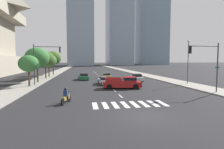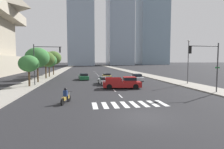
% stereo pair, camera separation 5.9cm
% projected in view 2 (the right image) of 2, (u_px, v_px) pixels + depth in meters
% --- Properties ---
extents(ground_plane, '(800.00, 800.00, 0.00)m').
position_uv_depth(ground_plane, '(143.00, 117.00, 12.96)').
color(ground_plane, '#232326').
extents(sidewalk_east, '(4.00, 260.00, 0.15)m').
position_uv_depth(sidewalk_east, '(154.00, 77.00, 44.54)').
color(sidewalk_east, gray).
rests_on(sidewalk_east, ground).
extents(sidewalk_west, '(4.00, 260.00, 0.15)m').
position_uv_depth(sidewalk_west, '(43.00, 78.00, 40.44)').
color(sidewalk_west, gray).
rests_on(sidewalk_west, ground).
extents(crosswalk_near, '(6.75, 2.50, 0.01)m').
position_uv_depth(crosswalk_near, '(129.00, 104.00, 16.69)').
color(crosswalk_near, silver).
rests_on(crosswalk_near, ground).
extents(lane_divider_center, '(0.14, 50.00, 0.01)m').
position_uv_depth(lane_divider_center, '(100.00, 77.00, 44.25)').
color(lane_divider_center, silver).
rests_on(lane_divider_center, ground).
extents(motorcycle_lead, '(0.95, 2.16, 1.49)m').
position_uv_depth(motorcycle_lead, '(66.00, 97.00, 17.05)').
color(motorcycle_lead, black).
rests_on(motorcycle_lead, ground).
extents(pickup_truck, '(5.65, 2.66, 1.67)m').
position_uv_depth(pickup_truck, '(124.00, 83.00, 26.32)').
color(pickup_truck, maroon).
rests_on(pickup_truck, ground).
extents(sedan_silver_0, '(2.24, 4.68, 1.29)m').
position_uv_depth(sedan_silver_0, '(105.00, 81.00, 30.99)').
color(sedan_silver_0, '#B7BABF').
rests_on(sedan_silver_0, ground).
extents(sedan_gold_1, '(2.08, 4.47, 1.19)m').
position_uv_depth(sedan_gold_1, '(107.00, 76.00, 41.16)').
color(sedan_gold_1, '#B28E38').
rests_on(sedan_gold_1, ground).
extents(sedan_green_2, '(2.20, 4.77, 1.33)m').
position_uv_depth(sedan_green_2, '(84.00, 77.00, 38.59)').
color(sedan_green_2, '#1E6038').
rests_on(sedan_green_2, ground).
extents(sedan_silver_3, '(2.22, 4.64, 1.35)m').
position_uv_depth(sedan_silver_3, '(137.00, 78.00, 36.52)').
color(sedan_silver_3, '#B7BABF').
rests_on(sedan_silver_3, ground).
extents(traffic_signal_near, '(4.23, 0.28, 5.98)m').
position_uv_depth(traffic_signal_near, '(207.00, 59.00, 21.94)').
color(traffic_signal_near, '#333335').
rests_on(traffic_signal_near, sidewalk_east).
extents(traffic_signal_far, '(4.55, 0.28, 6.45)m').
position_uv_depth(traffic_signal_far, '(44.00, 57.00, 29.04)').
color(traffic_signal_far, '#333335').
rests_on(traffic_signal_far, sidewalk_west).
extents(street_lamp_east, '(0.50, 0.24, 7.25)m').
position_uv_depth(street_lamp_east, '(188.00, 58.00, 30.47)').
color(street_lamp_east, '#3F3F42').
rests_on(street_lamp_east, sidewalk_east).
extents(street_tree_nearest, '(2.93, 2.93, 4.66)m').
position_uv_depth(street_tree_nearest, '(29.00, 64.00, 27.32)').
color(street_tree_nearest, '#4C3823').
rests_on(street_tree_nearest, sidewalk_west).
extents(street_tree_second, '(4.20, 4.20, 6.19)m').
position_uv_depth(street_tree_second, '(37.00, 58.00, 32.56)').
color(street_tree_second, '#4C3823').
rests_on(street_tree_second, sidewalk_west).
extents(street_tree_third, '(3.92, 3.92, 5.91)m').
position_uv_depth(street_tree_third, '(46.00, 59.00, 39.77)').
color(street_tree_third, '#4C3823').
rests_on(street_tree_third, sidewalk_west).
extents(street_tree_fourth, '(3.65, 3.65, 5.44)m').
position_uv_depth(street_tree_fourth, '(49.00, 61.00, 43.80)').
color(street_tree_fourth, '#4C3823').
rests_on(street_tree_fourth, sidewalk_west).
extents(street_tree_fifth, '(4.40, 4.40, 6.47)m').
position_uv_depth(street_tree_fifth, '(53.00, 58.00, 50.06)').
color(street_tree_fifth, '#4C3823').
rests_on(street_tree_fifth, sidewalk_west).
extents(office_tower_left_skyline, '(21.45, 28.55, 102.52)m').
position_uv_depth(office_tower_left_skyline, '(81.00, 6.00, 156.11)').
color(office_tower_left_skyline, '#8C9EB2').
rests_on(office_tower_left_skyline, ground).
extents(office_tower_right_skyline, '(29.85, 26.11, 118.36)m').
position_uv_depth(office_tower_right_skyline, '(152.00, 14.00, 197.14)').
color(office_tower_right_skyline, '#7A93A8').
rests_on(office_tower_right_skyline, ground).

